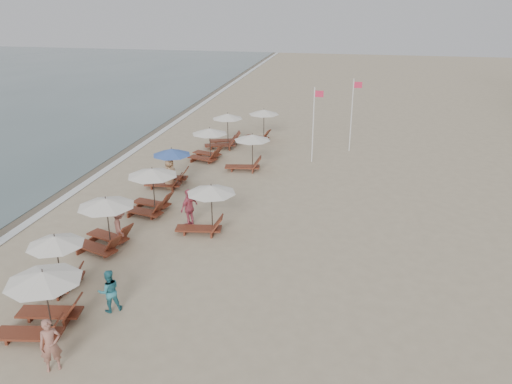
% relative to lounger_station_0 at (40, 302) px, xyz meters
% --- Properties ---
extents(ground, '(160.00, 160.00, 0.00)m').
position_rel_lounger_station_0_xyz_m(ground, '(5.63, 2.61, -1.09)').
color(ground, tan).
rests_on(ground, ground).
extents(wet_sand_band, '(3.20, 140.00, 0.01)m').
position_rel_lounger_station_0_xyz_m(wet_sand_band, '(-6.87, 12.61, -1.08)').
color(wet_sand_band, '#6B5E4C').
rests_on(wet_sand_band, ground).
extents(foam_line, '(0.50, 140.00, 0.02)m').
position_rel_lounger_station_0_xyz_m(foam_line, '(-5.57, 12.61, -1.08)').
color(foam_line, white).
rests_on(foam_line, ground).
extents(lounger_station_0, '(2.79, 2.39, 2.21)m').
position_rel_lounger_station_0_xyz_m(lounger_station_0, '(0.00, 0.00, 0.00)').
color(lounger_station_0, brown).
rests_on(lounger_station_0, ground).
extents(lounger_station_1, '(2.35, 2.07, 2.17)m').
position_rel_lounger_station_0_xyz_m(lounger_station_1, '(-0.98, 2.36, 0.04)').
color(lounger_station_1, brown).
rests_on(lounger_station_1, ground).
extents(lounger_station_2, '(2.71, 2.46, 2.31)m').
position_rel_lounger_station_0_xyz_m(lounger_station_2, '(-0.74, 5.70, 0.09)').
color(lounger_station_2, brown).
rests_on(lounger_station_2, ground).
extents(lounger_station_3, '(2.73, 2.45, 2.31)m').
position_rel_lounger_station_0_xyz_m(lounger_station_3, '(-0.30, 9.64, 0.11)').
color(lounger_station_3, brown).
rests_on(lounger_station_3, ground).
extents(lounger_station_4, '(2.58, 2.15, 2.18)m').
position_rel_lounger_station_0_xyz_m(lounger_station_4, '(-0.75, 13.44, -0.06)').
color(lounger_station_4, brown).
rests_on(lounger_station_4, ground).
extents(lounger_station_5, '(2.64, 2.36, 2.11)m').
position_rel_lounger_station_0_xyz_m(lounger_station_5, '(0.00, 18.46, 0.00)').
color(lounger_station_5, brown).
rests_on(lounger_station_5, ground).
extents(lounger_station_6, '(2.71, 2.66, 2.39)m').
position_rel_lounger_station_0_xyz_m(lounger_station_6, '(0.31, 21.62, -0.03)').
color(lounger_station_6, brown).
rests_on(lounger_station_6, ground).
extents(inland_station_0, '(2.79, 2.24, 2.22)m').
position_rel_lounger_station_0_xyz_m(inland_station_0, '(3.04, 8.00, 0.23)').
color(inland_station_0, brown).
rests_on(inland_station_0, ground).
extents(inland_station_1, '(2.84, 2.24, 2.22)m').
position_rel_lounger_station_0_xyz_m(inland_station_1, '(3.04, 16.91, 0.21)').
color(inland_station_1, brown).
rests_on(inland_station_1, ground).
extents(inland_station_2, '(2.58, 2.24, 2.22)m').
position_rel_lounger_station_0_xyz_m(inland_station_2, '(2.54, 24.04, 0.37)').
color(inland_station_2, brown).
rests_on(inland_station_2, ground).
extents(beachgoer_near, '(0.73, 0.68, 1.66)m').
position_rel_lounger_station_0_xyz_m(beachgoer_near, '(1.31, -1.58, -0.26)').
color(beachgoer_near, '#9D6555').
rests_on(beachgoer_near, ground).
extents(beachgoer_mid_a, '(0.95, 0.92, 1.55)m').
position_rel_lounger_station_0_xyz_m(beachgoer_mid_a, '(1.59, 1.46, -0.32)').
color(beachgoer_mid_a, teal).
rests_on(beachgoer_mid_a, ground).
extents(beachgoer_mid_b, '(1.08, 1.17, 1.59)m').
position_rel_lounger_station_0_xyz_m(beachgoer_mid_b, '(-0.32, 6.26, -0.30)').
color(beachgoer_mid_b, '#8F5449').
rests_on(beachgoer_mid_b, ground).
extents(beachgoer_far_a, '(0.84, 1.15, 1.82)m').
position_rel_lounger_station_0_xyz_m(beachgoer_far_a, '(2.09, 8.56, -0.18)').
color(beachgoer_far_a, '#C24D62').
rests_on(beachgoer_far_a, ground).
extents(beachgoer_far_b, '(0.83, 1.00, 1.75)m').
position_rel_lounger_station_0_xyz_m(beachgoer_far_b, '(-0.55, 13.08, -0.21)').
color(beachgoer_far_b, tan).
rests_on(beachgoer_far_b, ground).
extents(flag_pole_near, '(0.59, 0.08, 4.80)m').
position_rel_lounger_station_0_xyz_m(flag_pole_near, '(6.78, 19.40, 1.56)').
color(flag_pole_near, silver).
rests_on(flag_pole_near, ground).
extents(flag_pole_far, '(0.59, 0.08, 4.93)m').
position_rel_lounger_station_0_xyz_m(flag_pole_far, '(9.09, 22.36, 1.63)').
color(flag_pole_far, silver).
rests_on(flag_pole_far, ground).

